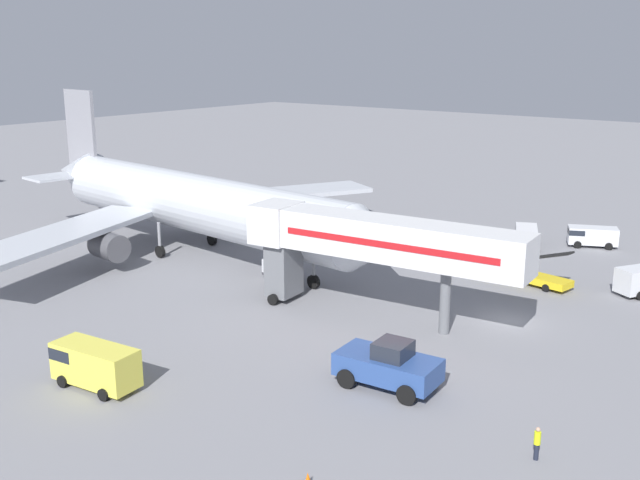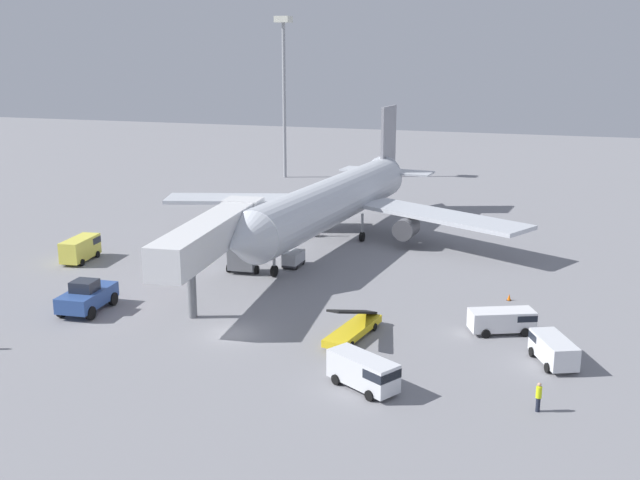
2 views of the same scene
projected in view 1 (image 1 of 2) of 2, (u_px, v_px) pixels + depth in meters
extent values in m
plane|color=gray|center=(507.00, 321.00, 50.86)|extent=(300.00, 300.00, 0.00)
cylinder|color=silver|center=(199.00, 204.00, 65.69)|extent=(8.63, 35.91, 5.09)
cone|color=silver|center=(375.00, 243.00, 52.55)|extent=(5.39, 4.69, 4.99)
cone|color=silver|center=(76.00, 173.00, 79.51)|extent=(5.47, 7.00, 4.84)
cube|color=gray|center=(81.00, 130.00, 77.24)|extent=(0.87, 5.16, 8.14)
cube|color=silver|center=(112.00, 169.00, 80.21)|extent=(6.45, 4.34, 0.24)
cube|color=silver|center=(59.00, 176.00, 75.89)|extent=(6.45, 4.34, 0.24)
cube|color=silver|center=(273.00, 194.00, 76.14)|extent=(20.38, 14.02, 0.44)
cube|color=silver|center=(61.00, 235.00, 59.60)|extent=(20.95, 10.63, 0.44)
cylinder|color=#4C4C51|center=(257.00, 215.00, 73.24)|extent=(2.60, 3.22, 2.31)
cylinder|color=#4C4C51|center=(109.00, 246.00, 61.59)|extent=(2.60, 3.22, 2.31)
cylinder|color=gray|center=(314.00, 265.00, 57.24)|extent=(0.28, 0.28, 2.66)
cylinder|color=black|center=(314.00, 282.00, 57.58)|extent=(0.46, 1.13, 1.10)
cylinder|color=gray|center=(211.00, 226.00, 69.89)|extent=(0.28, 0.28, 2.66)
cylinder|color=black|center=(212.00, 239.00, 70.22)|extent=(0.46, 1.13, 1.10)
cylinder|color=gray|center=(159.00, 237.00, 65.75)|extent=(0.28, 0.28, 2.66)
cylinder|color=black|center=(160.00, 252.00, 66.08)|extent=(0.46, 1.13, 1.10)
cube|color=silver|center=(396.00, 240.00, 49.14)|extent=(4.66, 18.32, 2.70)
cube|color=red|center=(386.00, 245.00, 47.89)|extent=(1.45, 15.16, 0.44)
cube|color=silver|center=(276.00, 222.00, 54.09)|extent=(3.69, 3.11, 2.84)
cube|color=#232833|center=(262.00, 217.00, 54.69)|extent=(3.31, 0.54, 0.90)
cube|color=slate|center=(284.00, 268.00, 54.63)|extent=(2.71, 2.03, 4.04)
cylinder|color=black|center=(273.00, 300.00, 53.97)|extent=(0.37, 0.82, 0.80)
cylinder|color=black|center=(295.00, 289.00, 56.31)|extent=(0.37, 0.82, 0.80)
cylinder|color=slate|center=(445.00, 301.00, 48.18)|extent=(0.70, 0.70, 4.44)
cube|color=#2D4C8E|center=(388.00, 367.00, 40.75)|extent=(3.17, 5.82, 1.26)
cube|color=#232833|center=(393.00, 349.00, 40.33)|extent=(2.05, 1.95, 0.90)
cylinder|color=black|center=(428.00, 377.00, 41.01)|extent=(0.49, 1.13, 1.10)
cylinder|color=black|center=(407.00, 394.00, 38.89)|extent=(0.49, 1.13, 1.10)
cylinder|color=black|center=(370.00, 362.00, 42.92)|extent=(0.49, 1.13, 1.10)
cylinder|color=black|center=(347.00, 378.00, 40.80)|extent=(0.49, 1.13, 1.10)
cube|color=yellow|center=(529.00, 276.00, 58.84)|extent=(2.93, 7.08, 0.55)
cube|color=black|center=(530.00, 258.00, 58.47)|extent=(2.15, 6.98, 2.38)
cylinder|color=black|center=(558.00, 283.00, 58.00)|extent=(0.32, 0.63, 0.60)
cylinder|color=black|center=(546.00, 288.00, 56.89)|extent=(0.32, 0.63, 0.60)
cylinder|color=black|center=(512.00, 272.00, 60.93)|extent=(0.32, 0.63, 0.60)
cylinder|color=black|center=(500.00, 276.00, 59.82)|extent=(0.32, 0.63, 0.60)
cube|color=silver|center=(593.00, 235.00, 69.60)|extent=(3.52, 4.79, 1.57)
cube|color=#1E232D|center=(576.00, 231.00, 69.84)|extent=(2.31, 2.07, 0.50)
cylinder|color=black|center=(578.00, 245.00, 69.24)|extent=(0.59, 0.76, 0.68)
cylinder|color=black|center=(576.00, 240.00, 70.93)|extent=(0.59, 0.76, 0.68)
cylinder|color=black|center=(609.00, 246.00, 68.65)|extent=(0.59, 0.76, 0.68)
cylinder|color=black|center=(606.00, 241.00, 70.34)|extent=(0.59, 0.76, 0.68)
cylinder|color=black|center=(622.00, 289.00, 56.61)|extent=(0.75, 0.63, 0.68)
cylinder|color=black|center=(639.00, 295.00, 55.04)|extent=(0.75, 0.63, 0.68)
cube|color=white|center=(526.00, 236.00, 69.48)|extent=(5.25, 3.71, 1.51)
cube|color=#1E232D|center=(526.00, 229.00, 70.96)|extent=(2.21, 2.42, 0.48)
cylinder|color=black|center=(515.00, 239.00, 71.30)|extent=(0.76, 0.59, 0.68)
cylinder|color=black|center=(536.00, 240.00, 70.86)|extent=(0.76, 0.59, 0.68)
cylinder|color=black|center=(516.00, 247.00, 68.45)|extent=(0.76, 0.59, 0.68)
cylinder|color=black|center=(537.00, 248.00, 68.02)|extent=(0.76, 0.59, 0.68)
cube|color=#E5DB4C|center=(95.00, 364.00, 40.69)|extent=(2.52, 5.27, 2.11)
cube|color=#1E232D|center=(73.00, 350.00, 41.44)|extent=(2.17, 1.84, 0.67)
cylinder|color=black|center=(63.00, 381.00, 40.94)|extent=(0.43, 0.71, 0.68)
cylinder|color=black|center=(90.00, 369.00, 42.52)|extent=(0.43, 0.71, 0.68)
cylinder|color=black|center=(104.00, 394.00, 39.37)|extent=(0.43, 0.71, 0.68)
cylinder|color=black|center=(130.00, 381.00, 40.94)|extent=(0.43, 0.71, 0.68)
cube|color=#38383D|center=(281.00, 274.00, 60.33)|extent=(1.56, 2.80, 0.22)
cube|color=silver|center=(281.00, 267.00, 60.16)|extent=(1.56, 2.80, 1.10)
cylinder|color=black|center=(266.00, 275.00, 60.43)|extent=(0.13, 0.36, 0.36)
cylinder|color=black|center=(277.00, 272.00, 61.45)|extent=(0.13, 0.36, 0.36)
cylinder|color=black|center=(284.00, 280.00, 59.25)|extent=(0.13, 0.36, 0.36)
cylinder|color=black|center=(295.00, 276.00, 60.28)|extent=(0.13, 0.36, 0.36)
cylinder|color=#1E2333|center=(536.00, 452.00, 33.70)|extent=(0.23, 0.23, 0.77)
cylinder|color=#D8EA19|center=(537.00, 438.00, 33.53)|extent=(0.31, 0.31, 0.61)
sphere|color=tan|center=(538.00, 429.00, 33.42)|extent=(0.21, 0.21, 0.21)
cube|color=black|center=(449.00, 234.00, 74.42)|extent=(0.38, 0.38, 0.03)
cone|color=orange|center=(449.00, 231.00, 74.35)|extent=(0.33, 0.33, 0.56)
cone|color=orange|center=(308.00, 478.00, 31.77)|extent=(0.32, 0.32, 0.56)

